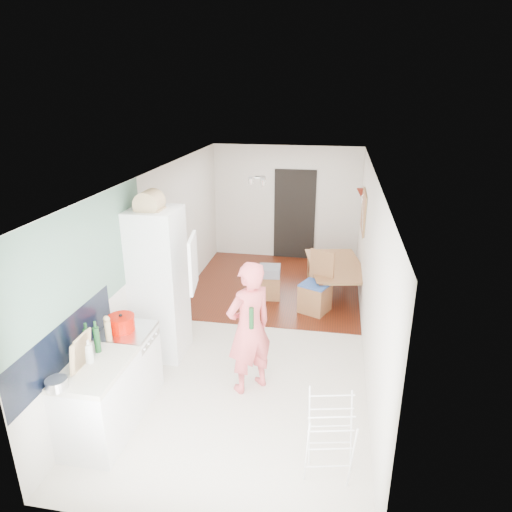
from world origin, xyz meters
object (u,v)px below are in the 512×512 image
(person, at_px, (249,317))
(drying_rack, at_px, (330,441))
(dining_table, at_px, (336,281))
(dining_chair, at_px, (316,284))
(stool, at_px, (270,286))

(person, height_order, drying_rack, person)
(dining_table, bearing_deg, person, 149.99)
(person, bearing_deg, dining_chair, -151.27)
(dining_table, height_order, stool, dining_table)
(person, distance_m, drying_rack, 1.73)
(stool, xyz_separation_m, drying_rack, (1.16, -3.94, 0.19))
(person, distance_m, stool, 2.80)
(person, xyz_separation_m, drying_rack, (1.03, -1.26, -0.60))
(person, height_order, dining_chair, person)
(dining_table, xyz_separation_m, stool, (-1.19, -0.39, -0.02))
(drying_rack, bearing_deg, dining_table, 77.59)
(person, height_order, stool, person)
(dining_chair, distance_m, stool, 0.97)
(stool, bearing_deg, dining_chair, -26.06)
(person, bearing_deg, dining_table, -153.15)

